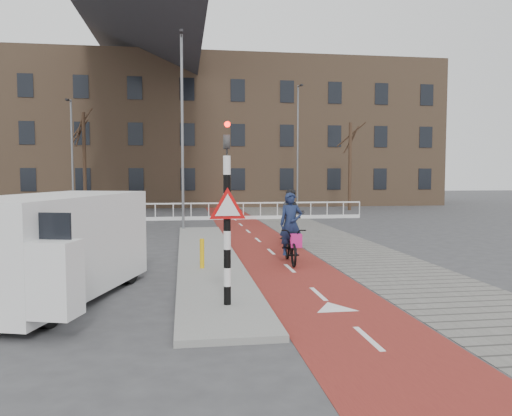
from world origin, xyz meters
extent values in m
plane|color=#38383A|center=(0.00, 0.00, 0.00)|extent=(120.00, 120.00, 0.00)
cube|color=maroon|center=(1.50, 10.00, 0.01)|extent=(2.50, 60.00, 0.01)
cube|color=slate|center=(4.30, 10.00, 0.01)|extent=(3.00, 60.00, 0.01)
cube|color=gray|center=(-0.70, 4.00, 0.06)|extent=(1.80, 16.00, 0.12)
cylinder|color=black|center=(-0.60, -2.00, 1.56)|extent=(0.14, 0.14, 2.88)
imported|color=black|center=(-0.60, -2.00, 3.40)|extent=(0.13, 0.16, 0.80)
cylinder|color=#FF0C05|center=(-0.60, -2.14, 3.58)|extent=(0.11, 0.02, 0.11)
cylinder|color=yellow|center=(-0.95, 1.81, 0.52)|extent=(0.12, 0.12, 0.79)
imported|color=black|center=(1.70, 2.79, 0.54)|extent=(0.83, 2.06, 1.06)
imported|color=#172243|center=(1.70, 2.79, 1.17)|extent=(0.70, 0.48, 1.85)
cube|color=#C81C79|center=(1.74, 2.24, 0.75)|extent=(0.33, 0.22, 0.39)
imported|color=black|center=(2.45, 6.02, 0.60)|extent=(0.82, 2.01, 1.18)
imported|color=black|center=(2.45, 6.02, 1.17)|extent=(0.99, 0.82, 1.84)
cube|color=white|center=(-4.12, -0.69, 1.18)|extent=(3.47, 5.52, 2.06)
cube|color=#1E893C|center=(-5.15, -0.69, 1.08)|extent=(0.98, 3.16, 0.55)
cube|color=#1E893C|center=(-3.08, -0.69, 1.08)|extent=(0.98, 3.16, 0.55)
cube|color=black|center=(-4.12, -2.91, 1.58)|extent=(1.79, 0.59, 0.90)
cylinder|color=black|center=(-3.79, -2.62, 0.36)|extent=(0.46, 0.76, 0.72)
cylinder|color=black|center=(-4.44, 1.24, 0.36)|extent=(0.46, 0.76, 0.72)
cylinder|color=black|center=(-2.77, 0.73, 0.36)|extent=(0.46, 0.76, 0.72)
cube|color=silver|center=(-5.00, 17.00, 0.95)|extent=(28.00, 0.08, 0.08)
cube|color=silver|center=(-5.00, 17.00, 0.10)|extent=(28.00, 0.10, 0.20)
cube|color=#7F6047|center=(-3.00, 32.00, 6.00)|extent=(46.00, 10.00, 12.00)
cylinder|color=#332116|center=(-7.93, 23.10, 3.35)|extent=(0.23, 0.23, 6.69)
cylinder|color=#332116|center=(10.46, 23.07, 3.13)|extent=(0.24, 0.24, 6.27)
cylinder|color=slate|center=(-1.44, 11.56, 4.44)|extent=(0.12, 0.12, 8.89)
cylinder|color=slate|center=(-8.22, 20.82, 3.59)|extent=(0.12, 0.12, 7.18)
cylinder|color=slate|center=(6.54, 22.81, 4.38)|extent=(0.12, 0.12, 8.75)
camera|label=1|loc=(-1.43, -11.51, 2.67)|focal=35.00mm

